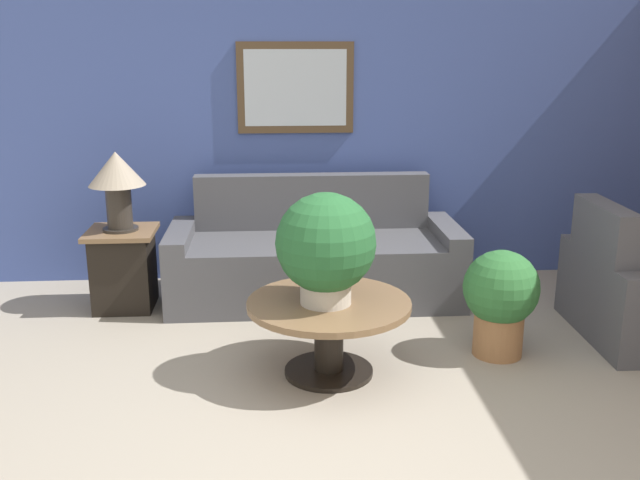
{
  "coord_description": "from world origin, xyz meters",
  "views": [
    {
      "loc": [
        -0.38,
        -2.98,
        1.97
      ],
      "look_at": [
        -0.04,
        1.81,
        0.64
      ],
      "focal_mm": 40.0,
      "sensor_mm": 36.0,
      "label": 1
    }
  ],
  "objects_px": {
    "coffee_table": "(329,321)",
    "table_lamp": "(117,178)",
    "potted_plant_floor": "(501,297)",
    "side_table": "(124,268)",
    "couch_main": "(315,260)",
    "potted_plant_on_table": "(326,246)"
  },
  "relations": [
    {
      "from": "couch_main",
      "to": "potted_plant_floor",
      "type": "xyz_separation_m",
      "value": [
        1.13,
        -1.18,
        0.09
      ]
    },
    {
      "from": "couch_main",
      "to": "potted_plant_floor",
      "type": "relative_size",
      "value": 3.23
    },
    {
      "from": "coffee_table",
      "to": "potted_plant_floor",
      "type": "distance_m",
      "value": 1.14
    },
    {
      "from": "potted_plant_floor",
      "to": "table_lamp",
      "type": "bearing_deg",
      "value": 157.88
    },
    {
      "from": "coffee_table",
      "to": "table_lamp",
      "type": "height_order",
      "value": "table_lamp"
    },
    {
      "from": "side_table",
      "to": "potted_plant_floor",
      "type": "relative_size",
      "value": 0.87
    },
    {
      "from": "table_lamp",
      "to": "potted_plant_floor",
      "type": "height_order",
      "value": "table_lamp"
    },
    {
      "from": "couch_main",
      "to": "potted_plant_floor",
      "type": "bearing_deg",
      "value": -46.22
    },
    {
      "from": "coffee_table",
      "to": "potted_plant_floor",
      "type": "relative_size",
      "value": 1.41
    },
    {
      "from": "couch_main",
      "to": "coffee_table",
      "type": "distance_m",
      "value": 1.38
    },
    {
      "from": "couch_main",
      "to": "potted_plant_floor",
      "type": "height_order",
      "value": "couch_main"
    },
    {
      "from": "side_table",
      "to": "table_lamp",
      "type": "bearing_deg",
      "value": 0.0
    },
    {
      "from": "side_table",
      "to": "coffee_table",
      "type": "bearing_deg",
      "value": -40.55
    },
    {
      "from": "table_lamp",
      "to": "side_table",
      "type": "bearing_deg",
      "value": 180.0
    },
    {
      "from": "table_lamp",
      "to": "coffee_table",
      "type": "bearing_deg",
      "value": -40.55
    },
    {
      "from": "coffee_table",
      "to": "table_lamp",
      "type": "relative_size",
      "value": 1.67
    },
    {
      "from": "side_table",
      "to": "table_lamp",
      "type": "relative_size",
      "value": 1.04
    },
    {
      "from": "couch_main",
      "to": "side_table",
      "type": "bearing_deg",
      "value": -175.32
    },
    {
      "from": "table_lamp",
      "to": "potted_plant_floor",
      "type": "relative_size",
      "value": 0.84
    },
    {
      "from": "coffee_table",
      "to": "potted_plant_on_table",
      "type": "xyz_separation_m",
      "value": [
        -0.02,
        -0.03,
        0.49
      ]
    },
    {
      "from": "side_table",
      "to": "potted_plant_floor",
      "type": "distance_m",
      "value": 2.8
    },
    {
      "from": "coffee_table",
      "to": "side_table",
      "type": "bearing_deg",
      "value": 139.45
    }
  ]
}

